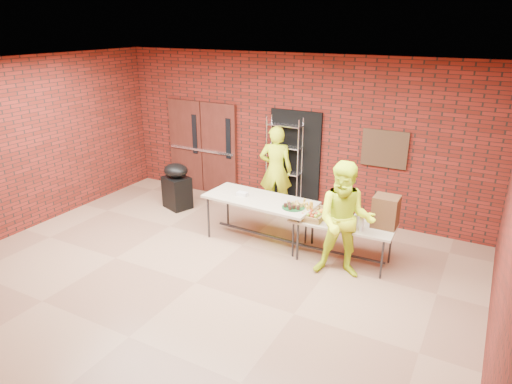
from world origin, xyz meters
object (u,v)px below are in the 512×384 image
table_left (260,202)px  coffee_dispenser (386,211)px  volunteer_man (345,221)px  covered_grill (177,186)px  wire_rack (284,165)px  table_right (342,225)px  volunteer_woman (276,170)px

table_left → coffee_dispenser: size_ratio=4.00×
table_left → coffee_dispenser: bearing=7.5°
volunteer_man → coffee_dispenser: bearing=38.6°
table_left → covered_grill: covered_grill is taller
wire_rack → table_left: 1.60m
table_right → wire_rack: bearing=137.0°
table_right → covered_grill: bearing=169.8°
wire_rack → table_left: (0.27, -1.56, -0.23)m
table_right → coffee_dispenser: (0.64, 0.17, 0.31)m
covered_grill → volunteer_woman: volunteer_woman is taller
table_right → volunteer_woman: 2.32m
table_left → table_right: table_left is taller
table_left → covered_grill: (-2.29, 0.55, -0.26)m
wire_rack → table_left: bearing=-77.9°
volunteer_woman → volunteer_man: (2.05, -1.78, 0.01)m
volunteer_woman → coffee_dispenser: bearing=135.4°
volunteer_woman → wire_rack: bearing=-129.8°
coffee_dispenser → covered_grill: bearing=175.2°
wire_rack → table_right: size_ratio=1.16×
coffee_dispenser → covered_grill: (-4.45, 0.37, -0.45)m
wire_rack → covered_grill: (-2.02, -1.01, -0.50)m
wire_rack → volunteer_woman: wire_rack is taller
table_right → volunteer_woman: size_ratio=0.93×
covered_grill → volunteer_woman: bearing=42.0°
coffee_dispenser → volunteer_man: volunteer_man is taller
wire_rack → coffee_dispenser: (2.43, -1.38, -0.04)m
table_left → volunteer_woman: volunteer_woman is taller
table_left → table_right: bearing=3.3°
table_left → volunteer_woman: bearing=107.4°
wire_rack → volunteer_woman: (-0.08, -0.22, -0.07)m
covered_grill → volunteer_man: volunteer_man is taller
table_left → coffee_dispenser: coffee_dispenser is taller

